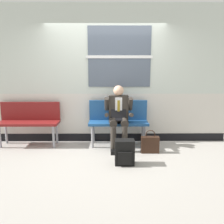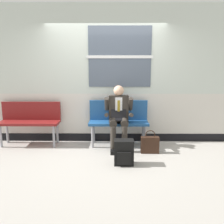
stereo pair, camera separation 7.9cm
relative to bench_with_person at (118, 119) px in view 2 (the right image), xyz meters
The scene contains 7 objects.
ground_plane 0.71m from the bench_with_person, 127.05° to the right, with size 18.00×18.00×0.00m, color #9E9991.
station_wall 0.97m from the bench_with_person, 133.55° to the left, with size 5.25×0.16×2.90m.
bench_with_person is the anchor object (origin of this frame).
bench_empty 1.86m from the bench_with_person, behind, with size 1.25×0.42×0.89m.
person_seated 0.23m from the bench_with_person, 90.00° to the right, with size 0.57×0.70×1.26m.
backpack 1.13m from the bench_with_person, 86.08° to the right, with size 0.33×0.25×0.43m.
handbag 0.88m from the bench_with_person, 41.42° to the right, with size 0.34×0.12×0.45m.
Camera 2 is at (0.18, -4.50, 1.63)m, focal length 38.07 mm.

